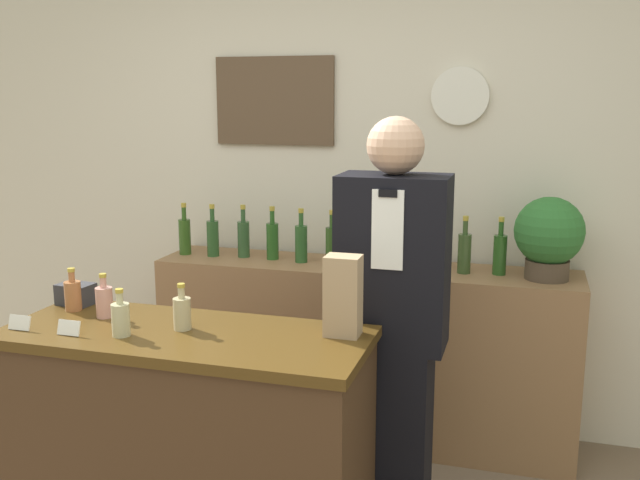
% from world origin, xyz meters
% --- Properties ---
extents(back_wall, '(5.20, 0.09, 2.70)m').
position_xyz_m(back_wall, '(-0.00, 2.00, 1.35)').
color(back_wall, beige).
rests_on(back_wall, ground_plane).
extents(back_shelf, '(2.16, 0.42, 0.93)m').
position_xyz_m(back_shelf, '(0.15, 1.73, 0.46)').
color(back_shelf, '#8E6642').
rests_on(back_shelf, ground_plane).
extents(display_counter, '(1.38, 0.55, 0.92)m').
position_xyz_m(display_counter, '(-0.25, 0.54, 0.46)').
color(display_counter, '#422B19').
rests_on(display_counter, ground_plane).
extents(shopkeeper, '(0.43, 0.27, 1.70)m').
position_xyz_m(shopkeeper, '(0.44, 0.98, 0.85)').
color(shopkeeper, black).
rests_on(shopkeeper, ground_plane).
extents(potted_plant, '(0.32, 0.32, 0.39)m').
position_xyz_m(potted_plant, '(1.04, 1.71, 1.14)').
color(potted_plant, '#4C3D2D').
rests_on(potted_plant, back_shelf).
extents(paper_bag, '(0.13, 0.10, 0.30)m').
position_xyz_m(paper_bag, '(0.32, 0.67, 1.07)').
color(paper_bag, tan).
rests_on(paper_bag, display_counter).
extents(price_card_left, '(0.09, 0.02, 0.06)m').
position_xyz_m(price_card_left, '(-0.85, 0.38, 0.95)').
color(price_card_left, white).
rests_on(price_card_left, display_counter).
extents(price_card_right, '(0.09, 0.02, 0.06)m').
position_xyz_m(price_card_right, '(-0.64, 0.38, 0.95)').
color(price_card_right, white).
rests_on(price_card_right, display_counter).
extents(gift_box, '(0.15, 0.12, 0.09)m').
position_xyz_m(gift_box, '(-0.85, 0.73, 0.97)').
color(gift_box, '#2D2D33').
rests_on(gift_box, display_counter).
extents(counter_bottle_0, '(0.07, 0.07, 0.18)m').
position_xyz_m(counter_bottle_0, '(-0.81, 0.65, 0.99)').
color(counter_bottle_0, '#A5643A').
rests_on(counter_bottle_0, display_counter).
extents(counter_bottle_1, '(0.07, 0.07, 0.18)m').
position_xyz_m(counter_bottle_1, '(-0.63, 0.61, 0.99)').
color(counter_bottle_1, tan).
rests_on(counter_bottle_1, display_counter).
extents(counter_bottle_2, '(0.07, 0.07, 0.18)m').
position_xyz_m(counter_bottle_2, '(-0.45, 0.43, 0.99)').
color(counter_bottle_2, '#B7B286').
rests_on(counter_bottle_2, display_counter).
extents(counter_bottle_3, '(0.07, 0.07, 0.18)m').
position_xyz_m(counter_bottle_3, '(-0.27, 0.56, 0.99)').
color(counter_bottle_3, tan).
rests_on(counter_bottle_3, display_counter).
extents(shelf_bottle_0, '(0.06, 0.06, 0.28)m').
position_xyz_m(shelf_bottle_0, '(-0.85, 1.72, 1.03)').
color(shelf_bottle_0, '#30541C').
rests_on(shelf_bottle_0, back_shelf).
extents(shelf_bottle_1, '(0.06, 0.06, 0.28)m').
position_xyz_m(shelf_bottle_1, '(-0.68, 1.72, 1.03)').
color(shelf_bottle_1, '#295026').
rests_on(shelf_bottle_1, back_shelf).
extents(shelf_bottle_2, '(0.06, 0.06, 0.28)m').
position_xyz_m(shelf_bottle_2, '(-0.51, 1.74, 1.03)').
color(shelf_bottle_2, '#2D4F2B').
rests_on(shelf_bottle_2, back_shelf).
extents(shelf_bottle_3, '(0.06, 0.06, 0.28)m').
position_xyz_m(shelf_bottle_3, '(-0.35, 1.74, 1.03)').
color(shelf_bottle_3, '#26541E').
rests_on(shelf_bottle_3, back_shelf).
extents(shelf_bottle_4, '(0.06, 0.06, 0.28)m').
position_xyz_m(shelf_bottle_4, '(-0.18, 1.72, 1.03)').
color(shelf_bottle_4, '#295426').
rests_on(shelf_bottle_4, back_shelf).
extents(shelf_bottle_5, '(0.06, 0.06, 0.28)m').
position_xyz_m(shelf_bottle_5, '(-0.01, 1.71, 1.03)').
color(shelf_bottle_5, '#2B4B1C').
rests_on(shelf_bottle_5, back_shelf).
extents(shelf_bottle_6, '(0.06, 0.06, 0.28)m').
position_xyz_m(shelf_bottle_6, '(0.16, 1.74, 1.03)').
color(shelf_bottle_6, '#2D4C26').
rests_on(shelf_bottle_6, back_shelf).
extents(shelf_bottle_7, '(0.06, 0.06, 0.28)m').
position_xyz_m(shelf_bottle_7, '(0.32, 1.72, 1.03)').
color(shelf_bottle_7, '#2C571F').
rests_on(shelf_bottle_7, back_shelf).
extents(shelf_bottle_8, '(0.06, 0.06, 0.28)m').
position_xyz_m(shelf_bottle_8, '(0.49, 1.73, 1.03)').
color(shelf_bottle_8, '#304D23').
rests_on(shelf_bottle_8, back_shelf).
extents(shelf_bottle_9, '(0.06, 0.06, 0.28)m').
position_xyz_m(shelf_bottle_9, '(0.66, 1.72, 1.03)').
color(shelf_bottle_9, '#344B24').
rests_on(shelf_bottle_9, back_shelf).
extents(shelf_bottle_10, '(0.06, 0.06, 0.28)m').
position_xyz_m(shelf_bottle_10, '(0.82, 1.74, 1.03)').
color(shelf_bottle_10, '#26511D').
rests_on(shelf_bottle_10, back_shelf).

